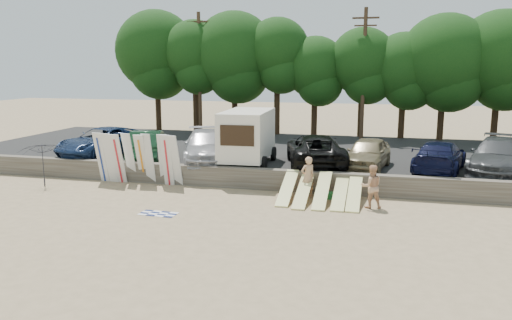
{
  "coord_description": "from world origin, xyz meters",
  "views": [
    {
      "loc": [
        3.39,
        -19.56,
        5.81
      ],
      "look_at": [
        -2.35,
        3.0,
        1.41
      ],
      "focal_mm": 35.0,
      "sensor_mm": 36.0,
      "label": 1
    }
  ],
  "objects_px": {
    "beachgoer_a": "(308,177)",
    "cooler": "(330,195)",
    "car_3": "(315,150)",
    "box_trailer": "(247,135)",
    "beachgoer_b": "(371,186)",
    "car_6": "(498,156)",
    "car_4": "(368,153)",
    "car_2": "(207,146)",
    "car_0": "(103,142)",
    "car_1": "(148,144)",
    "beach_umbrella": "(44,165)",
    "car_5": "(440,156)"
  },
  "relations": [
    {
      "from": "car_2",
      "to": "car_3",
      "type": "height_order",
      "value": "car_2"
    },
    {
      "from": "car_6",
      "to": "beachgoer_b",
      "type": "relative_size",
      "value": 3.19
    },
    {
      "from": "car_0",
      "to": "car_6",
      "type": "relative_size",
      "value": 1.01
    },
    {
      "from": "car_2",
      "to": "car_5",
      "type": "height_order",
      "value": "car_2"
    },
    {
      "from": "car_0",
      "to": "car_1",
      "type": "xyz_separation_m",
      "value": [
        2.87,
        -0.13,
        -0.02
      ]
    },
    {
      "from": "car_1",
      "to": "beach_umbrella",
      "type": "xyz_separation_m",
      "value": [
        -3.24,
        -4.63,
        -0.42
      ]
    },
    {
      "from": "beach_umbrella",
      "to": "car_4",
      "type": "bearing_deg",
      "value": 17.36
    },
    {
      "from": "beachgoer_a",
      "to": "car_1",
      "type": "bearing_deg",
      "value": -57.18
    },
    {
      "from": "car_1",
      "to": "car_4",
      "type": "xyz_separation_m",
      "value": [
        12.0,
        0.14,
        -0.02
      ]
    },
    {
      "from": "car_1",
      "to": "beach_umbrella",
      "type": "bearing_deg",
      "value": 37.58
    },
    {
      "from": "car_4",
      "to": "car_2",
      "type": "bearing_deg",
      "value": -169.11
    },
    {
      "from": "cooler",
      "to": "beach_umbrella",
      "type": "distance_m",
      "value": 13.87
    },
    {
      "from": "car_1",
      "to": "car_6",
      "type": "distance_m",
      "value": 18.14
    },
    {
      "from": "car_3",
      "to": "beachgoer_b",
      "type": "xyz_separation_m",
      "value": [
        2.98,
        -4.84,
        -0.62
      ]
    },
    {
      "from": "car_4",
      "to": "car_5",
      "type": "distance_m",
      "value": 3.45
    },
    {
      "from": "car_1",
      "to": "car_5",
      "type": "height_order",
      "value": "car_1"
    },
    {
      "from": "car_0",
      "to": "car_2",
      "type": "relative_size",
      "value": 1.01
    },
    {
      "from": "car_2",
      "to": "beachgoer_b",
      "type": "distance_m",
      "value": 9.94
    },
    {
      "from": "car_0",
      "to": "car_4",
      "type": "xyz_separation_m",
      "value": [
        14.87,
        0.0,
        -0.03
      ]
    },
    {
      "from": "car_1",
      "to": "car_2",
      "type": "height_order",
      "value": "car_2"
    },
    {
      "from": "car_1",
      "to": "cooler",
      "type": "xyz_separation_m",
      "value": [
        10.57,
        -3.62,
        -1.34
      ]
    },
    {
      "from": "beachgoer_a",
      "to": "car_6",
      "type": "bearing_deg",
      "value": 167.75
    },
    {
      "from": "car_1",
      "to": "car_2",
      "type": "relative_size",
      "value": 0.84
    },
    {
      "from": "car_0",
      "to": "beach_umbrella",
      "type": "bearing_deg",
      "value": -80.83
    },
    {
      "from": "beachgoer_b",
      "to": "car_6",
      "type": "bearing_deg",
      "value": -152.83
    },
    {
      "from": "car_0",
      "to": "car_6",
      "type": "xyz_separation_m",
      "value": [
        21.0,
        0.4,
        0.03
      ]
    },
    {
      "from": "car_3",
      "to": "car_6",
      "type": "height_order",
      "value": "car_6"
    },
    {
      "from": "car_4",
      "to": "car_5",
      "type": "bearing_deg",
      "value": 12.25
    },
    {
      "from": "car_3",
      "to": "car_1",
      "type": "bearing_deg",
      "value": -11.99
    },
    {
      "from": "car_1",
      "to": "car_6",
      "type": "xyz_separation_m",
      "value": [
        18.13,
        0.53,
        0.04
      ]
    },
    {
      "from": "box_trailer",
      "to": "beachgoer_a",
      "type": "height_order",
      "value": "box_trailer"
    },
    {
      "from": "car_6",
      "to": "cooler",
      "type": "height_order",
      "value": "car_6"
    },
    {
      "from": "beach_umbrella",
      "to": "car_3",
      "type": "bearing_deg",
      "value": 21.18
    },
    {
      "from": "car_3",
      "to": "cooler",
      "type": "distance_m",
      "value": 4.28
    },
    {
      "from": "car_4",
      "to": "car_6",
      "type": "height_order",
      "value": "car_6"
    },
    {
      "from": "box_trailer",
      "to": "cooler",
      "type": "relative_size",
      "value": 12.04
    },
    {
      "from": "car_3",
      "to": "car_5",
      "type": "distance_m",
      "value": 6.1
    },
    {
      "from": "car_6",
      "to": "beach_umbrella",
      "type": "xyz_separation_m",
      "value": [
        -21.37,
        -5.16,
        -0.46
      ]
    },
    {
      "from": "beachgoer_a",
      "to": "cooler",
      "type": "bearing_deg",
      "value": 134.76
    },
    {
      "from": "car_5",
      "to": "car_3",
      "type": "bearing_deg",
      "value": 14.22
    },
    {
      "from": "car_5",
      "to": "car_6",
      "type": "height_order",
      "value": "car_6"
    },
    {
      "from": "car_6",
      "to": "car_2",
      "type": "bearing_deg",
      "value": -160.6
    },
    {
      "from": "car_5",
      "to": "beachgoer_b",
      "type": "distance_m",
      "value": 5.83
    },
    {
      "from": "car_1",
      "to": "beachgoer_a",
      "type": "height_order",
      "value": "car_1"
    },
    {
      "from": "beachgoer_a",
      "to": "cooler",
      "type": "xyz_separation_m",
      "value": [
        1.05,
        -0.15,
        -0.76
      ]
    },
    {
      "from": "beach_umbrella",
      "to": "box_trailer",
      "type": "bearing_deg",
      "value": 25.61
    },
    {
      "from": "beachgoer_a",
      "to": "beachgoer_b",
      "type": "bearing_deg",
      "value": 121.1
    },
    {
      "from": "beachgoer_a",
      "to": "car_2",
      "type": "bearing_deg",
      "value": -66.54
    },
    {
      "from": "cooler",
      "to": "car_3",
      "type": "bearing_deg",
      "value": 102.88
    },
    {
      "from": "car_2",
      "to": "car_4",
      "type": "relative_size",
      "value": 1.27
    }
  ]
}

